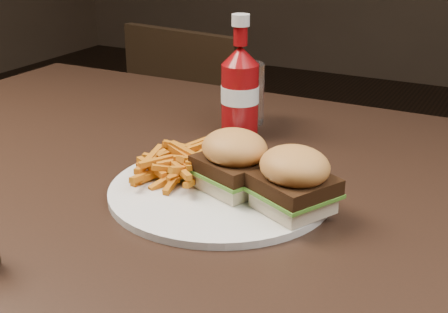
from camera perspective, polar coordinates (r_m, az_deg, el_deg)
The scene contains 8 objects.
dining_table at distance 0.94m, azimuth -3.77°, elevation -1.59°, with size 1.20×0.80×0.04m, color black.
chair_far at distance 1.80m, azimuth -0.46°, elevation -0.08°, with size 0.37×0.37×0.03m, color black.
plate at distance 0.82m, azimuth -0.32°, elevation -3.14°, with size 0.29×0.29×0.01m, color white.
sandwich_half_a at distance 0.81m, azimuth 0.94°, elevation -2.27°, with size 0.08×0.07×0.02m, color beige.
sandwich_half_b at distance 0.76m, azimuth 6.33°, elevation -4.13°, with size 0.08×0.07×0.02m, color beige.
fries_pile at distance 0.85m, azimuth -4.11°, elevation -0.38°, with size 0.11×0.11×0.04m, color #C47512, non-canonical shape.
ketchup_bottle at distance 1.01m, azimuth 1.46°, elevation 5.09°, with size 0.06×0.06×0.12m, color maroon.
tumbler at distance 1.08m, azimuth 1.91°, elevation 5.77°, with size 0.07×0.07×0.10m, color white.
Camera 1 is at (0.45, -0.73, 1.10)m, focal length 50.00 mm.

